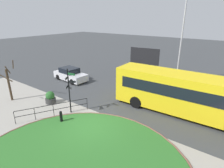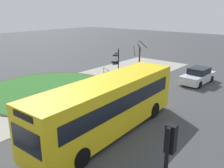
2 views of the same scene
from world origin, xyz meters
The scene contains 12 objects.
ground centered at (0.00, 0.00, 0.00)m, with size 120.00×120.00×0.00m, color #3D3F42.
sidewalk_paving centered at (0.00, -2.06, 0.01)m, with size 32.00×7.88×0.02m, color #9E998E.
grass_island centered at (2.05, -3.50, 0.05)m, with size 11.61×11.61×0.10m, color #2D6B28.
grass_kerb_ring centered at (2.05, -3.50, 0.06)m, with size 11.92×11.92×0.11m, color brown.
signpost_directional centered at (-2.60, 0.63, 2.09)m, with size 0.70×0.83×3.58m.
bollard_foreground centered at (-2.10, -0.75, 0.47)m, with size 0.20×0.20×0.91m.
railing_grass_edge centered at (-3.23, -0.53, 0.66)m, with size 2.61×4.61×1.01m.
bus_yellow centered at (4.47, 5.62, 1.70)m, with size 10.79×2.77×3.16m.
car_near_lane centered at (-8.60, 5.93, 0.70)m, with size 4.42×2.09×1.51m.
traffic_light_near centered at (9.05, 11.59, 3.01)m, with size 0.49×0.28×4.12m.
planter_near_signpost centered at (-5.36, 0.74, 0.49)m, with size 0.89×0.89×1.08m.
street_tree_bare centered at (-8.60, -0.98, 1.75)m, with size 1.32×1.75×3.75m.
Camera 2 is at (14.15, 13.91, 6.90)m, focal length 38.42 mm.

